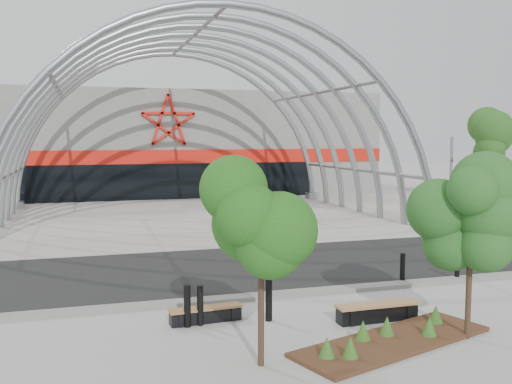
# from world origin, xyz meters

# --- Properties ---
(ground) EXTENTS (140.00, 140.00, 0.00)m
(ground) POSITION_xyz_m (0.00, 0.00, 0.00)
(ground) COLOR #9D9D98
(ground) RESTS_ON ground
(road) EXTENTS (140.00, 7.00, 0.02)m
(road) POSITION_xyz_m (0.00, 3.50, 0.01)
(road) COLOR black
(road) RESTS_ON ground
(forecourt) EXTENTS (60.00, 17.00, 0.04)m
(forecourt) POSITION_xyz_m (0.00, 15.50, 0.02)
(forecourt) COLOR #A6A095
(forecourt) RESTS_ON ground
(kerb) EXTENTS (60.00, 0.50, 0.12)m
(kerb) POSITION_xyz_m (0.00, -0.25, 0.06)
(kerb) COLOR slate
(kerb) RESTS_ON ground
(arena_building) EXTENTS (34.00, 15.24, 8.00)m
(arena_building) POSITION_xyz_m (0.00, 33.45, 3.99)
(arena_building) COLOR slate
(arena_building) RESTS_ON ground
(vault_canopy) EXTENTS (20.80, 15.80, 20.36)m
(vault_canopy) POSITION_xyz_m (0.00, 15.50, 0.02)
(vault_canopy) COLOR gray
(vault_canopy) RESTS_ON ground
(planting_bed) EXTENTS (5.17, 3.01, 0.52)m
(planting_bed) POSITION_xyz_m (0.57, -4.48, 0.12)
(planting_bed) COLOR #3D2319
(planting_bed) RESTS_ON ground
(signal_pole) EXTENTS (0.22, 0.65, 4.56)m
(signal_pole) POSITION_xyz_m (10.37, 7.21, 2.38)
(signal_pole) COLOR gray
(signal_pole) RESTS_ON ground
(street_tree_0) EXTENTS (1.72, 1.72, 3.92)m
(street_tree_0) POSITION_xyz_m (-2.54, -4.79, 2.81)
(street_tree_0) COLOR black
(street_tree_0) RESTS_ON ground
(street_tree_1) EXTENTS (1.62, 1.62, 3.83)m
(street_tree_1) POSITION_xyz_m (2.42, -4.66, 2.75)
(street_tree_1) COLOR black
(street_tree_1) RESTS_ON ground
(bench_0) EXTENTS (1.85, 0.55, 0.38)m
(bench_0) POSITION_xyz_m (-3.06, -1.85, 0.19)
(bench_0) COLOR black
(bench_0) RESTS_ON ground
(bench_1) EXTENTS (2.13, 0.48, 0.45)m
(bench_1) POSITION_xyz_m (1.05, -2.99, 0.22)
(bench_1) COLOR black
(bench_1) RESTS_ON ground
(bollard_0) EXTENTS (0.16, 0.16, 0.99)m
(bollard_0) POSITION_xyz_m (-3.23, -2.03, 0.49)
(bollard_0) COLOR black
(bollard_0) RESTS_ON ground
(bollard_1) EXTENTS (0.17, 0.17, 1.04)m
(bollard_1) POSITION_xyz_m (-3.55, -2.07, 0.52)
(bollard_1) COLOR black
(bollard_1) RESTS_ON ground
(bollard_2) EXTENTS (0.17, 0.17, 1.06)m
(bollard_2) POSITION_xyz_m (-1.53, -2.19, 0.53)
(bollard_2) COLOR black
(bollard_2) RESTS_ON ground
(bollard_3) EXTENTS (0.15, 0.15, 0.96)m
(bollard_3) POSITION_xyz_m (3.57, 0.02, 0.48)
(bollard_3) COLOR black
(bollard_3) RESTS_ON ground
(bollard_4) EXTENTS (0.15, 0.15, 0.93)m
(bollard_4) POSITION_xyz_m (5.47, -0.11, 0.47)
(bollard_4) COLOR black
(bollard_4) RESTS_ON ground
(bg_tree_1) EXTENTS (2.70, 2.70, 5.91)m
(bg_tree_1) POSITION_xyz_m (21.00, 18.00, 4.25)
(bg_tree_1) COLOR black
(bg_tree_1) RESTS_ON ground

